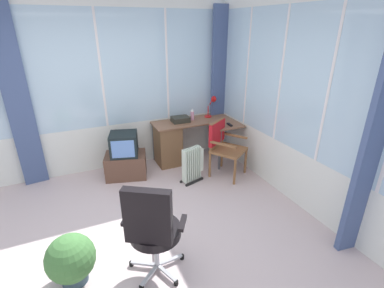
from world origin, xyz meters
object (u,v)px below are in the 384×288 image
object	(u,v)px
spray_bottle	(192,114)
wooden_armchair	(222,141)
space_heater	(193,164)
potted_plant	(71,259)
tv_on_stand	(125,158)
paper_tray	(180,119)
desk	(173,142)
desk_lamp	(213,103)
tv_remote	(230,125)
office_chair	(152,227)

from	to	relation	value
spray_bottle	wooden_armchair	distance (m)	0.82
space_heater	potted_plant	distance (m)	2.24
tv_on_stand	paper_tray	bearing A→B (deg)	10.96
desk	space_heater	world-z (taller)	desk
desk	desk_lamp	world-z (taller)	desk_lamp
desk_lamp	wooden_armchair	size ratio (longest dim) A/B	0.44
spray_bottle	tv_on_stand	world-z (taller)	spray_bottle
desk	potted_plant	xyz separation A→B (m)	(-1.78, -2.02, -0.13)
desk_lamp	spray_bottle	size ratio (longest dim) A/B	1.86
potted_plant	paper_tray	bearing A→B (deg)	46.66
desk	potted_plant	world-z (taller)	desk
spray_bottle	space_heater	bearing A→B (deg)	-113.36
tv_remote	tv_on_stand	distance (m)	1.82
desk_lamp	office_chair	distance (m)	3.01
tv_remote	tv_on_stand	bearing A→B (deg)	175.29
office_chair	potted_plant	world-z (taller)	office_chair
desk	spray_bottle	world-z (taller)	spray_bottle
desk	potted_plant	size ratio (longest dim) A/B	2.72
desk_lamp	wooden_armchair	xyz separation A→B (m)	(-0.23, -0.75, -0.43)
wooden_armchair	desk	bearing A→B (deg)	130.55
tv_remote	space_heater	bearing A→B (deg)	-155.72
spray_bottle	paper_tray	world-z (taller)	spray_bottle
paper_tray	tv_on_stand	bearing A→B (deg)	-169.04
tv_remote	wooden_armchair	bearing A→B (deg)	-133.92
tv_on_stand	desk	bearing A→B (deg)	10.17
tv_remote	space_heater	distance (m)	0.97
space_heater	potted_plant	xyz separation A→B (m)	(-1.84, -1.28, -0.02)
tv_remote	office_chair	size ratio (longest dim) A/B	0.14
desk_lamp	tv_on_stand	distance (m)	1.84
tv_remote	potted_plant	size ratio (longest dim) A/B	0.29
desk_lamp	office_chair	size ratio (longest dim) A/B	0.38
desk_lamp	tv_on_stand	bearing A→B (deg)	-173.02
wooden_armchair	office_chair	bearing A→B (deg)	-136.09
tv_on_stand	potted_plant	size ratio (longest dim) A/B	1.44
desk	tv_remote	xyz separation A→B (m)	(0.87, -0.47, 0.34)
space_heater	wooden_armchair	bearing A→B (deg)	4.55
spray_bottle	office_chair	size ratio (longest dim) A/B	0.20
desk_lamp	wooden_armchair	bearing A→B (deg)	-106.67
paper_tray	wooden_armchair	world-z (taller)	wooden_armchair
wooden_armchair	tv_on_stand	bearing A→B (deg)	159.77
wooden_armchair	office_chair	distance (m)	2.28
desk	desk_lamp	distance (m)	1.02
office_chair	space_heater	world-z (taller)	office_chair
spray_bottle	tv_on_stand	xyz separation A→B (m)	(-1.28, -0.21, -0.51)
desk	tv_on_stand	world-z (taller)	tv_on_stand
spray_bottle	office_chair	distance (m)	2.76
potted_plant	tv_on_stand	bearing A→B (deg)	64.19
desk_lamp	spray_bottle	bearing A→B (deg)	179.31
desk_lamp	paper_tray	world-z (taller)	desk_lamp
desk_lamp	wooden_armchair	world-z (taller)	desk_lamp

